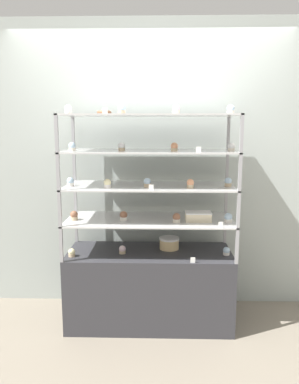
# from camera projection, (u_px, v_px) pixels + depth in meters

# --- Properties ---
(ground_plane) EXTENTS (20.00, 20.00, 0.00)m
(ground_plane) POSITION_uv_depth(u_px,v_px,m) (150.00, 321.00, 3.25)
(ground_plane) COLOR gray
(back_wall) EXTENTS (8.00, 0.05, 2.60)m
(back_wall) POSITION_uv_depth(u_px,v_px,m) (151.00, 167.00, 3.44)
(back_wall) COLOR #A8B2AD
(back_wall) RESTS_ON ground_plane
(display_base) EXTENTS (1.37, 0.55, 0.63)m
(display_base) POSITION_uv_depth(u_px,v_px,m) (150.00, 287.00, 3.19)
(display_base) COLOR #333338
(display_base) RESTS_ON ground_plane
(display_riser_lower) EXTENTS (1.37, 0.55, 0.28)m
(display_riser_lower) POSITION_uv_depth(u_px,v_px,m) (150.00, 221.00, 3.09)
(display_riser_lower) COLOR #99999E
(display_riser_lower) RESTS_ON display_base
(display_riser_middle) EXTENTS (1.37, 0.55, 0.28)m
(display_riser_middle) POSITION_uv_depth(u_px,v_px,m) (150.00, 187.00, 3.05)
(display_riser_middle) COLOR #99999E
(display_riser_middle) RESTS_ON display_riser_lower
(display_riser_upper) EXTENTS (1.37, 0.55, 0.28)m
(display_riser_upper) POSITION_uv_depth(u_px,v_px,m) (150.00, 152.00, 3.00)
(display_riser_upper) COLOR #99999E
(display_riser_upper) RESTS_ON display_riser_middle
(display_riser_top) EXTENTS (1.37, 0.55, 0.28)m
(display_riser_top) POSITION_uv_depth(u_px,v_px,m) (150.00, 116.00, 2.95)
(display_riser_top) COLOR #99999E
(display_riser_top) RESTS_ON display_riser_upper
(layer_cake_centerpiece) EXTENTS (0.17, 0.17, 0.10)m
(layer_cake_centerpiece) POSITION_uv_depth(u_px,v_px,m) (169.00, 243.00, 3.20)
(layer_cake_centerpiece) COLOR #DBBC84
(layer_cake_centerpiece) RESTS_ON display_base
(sheet_cake_frosted) EXTENTS (0.21, 0.13, 0.07)m
(sheet_cake_frosted) POSITION_uv_depth(u_px,v_px,m) (198.00, 216.00, 3.02)
(sheet_cake_frosted) COLOR beige
(sheet_cake_frosted) RESTS_ON display_riser_lower
(cupcake_0) EXTENTS (0.06, 0.06, 0.07)m
(cupcake_0) POSITION_uv_depth(u_px,v_px,m) (72.00, 253.00, 3.01)
(cupcake_0) COLOR #CCB28C
(cupcake_0) RESTS_ON display_base
(cupcake_1) EXTENTS (0.06, 0.06, 0.07)m
(cupcake_1) POSITION_uv_depth(u_px,v_px,m) (122.00, 250.00, 3.09)
(cupcake_1) COLOR #CCB28C
(cupcake_1) RESTS_ON display_base
(cupcake_2) EXTENTS (0.06, 0.06, 0.07)m
(cupcake_2) POSITION_uv_depth(u_px,v_px,m) (226.00, 251.00, 3.05)
(cupcake_2) COLOR white
(cupcake_2) RESTS_ON display_base
(price_tag_0) EXTENTS (0.04, 0.00, 0.04)m
(price_tag_0) POSITION_uv_depth(u_px,v_px,m) (193.00, 260.00, 2.87)
(price_tag_0) COLOR white
(price_tag_0) RESTS_ON display_base
(cupcake_3) EXTENTS (0.06, 0.06, 0.08)m
(cupcake_3) POSITION_uv_depth(u_px,v_px,m) (74.00, 216.00, 3.04)
(cupcake_3) COLOR #CCB28C
(cupcake_3) RESTS_ON display_riser_lower
(cupcake_4) EXTENTS (0.06, 0.06, 0.08)m
(cupcake_4) POSITION_uv_depth(u_px,v_px,m) (124.00, 216.00, 3.03)
(cupcake_4) COLOR white
(cupcake_4) RESTS_ON display_riser_lower
(cupcake_5) EXTENTS (0.06, 0.06, 0.08)m
(cupcake_5) POSITION_uv_depth(u_px,v_px,m) (176.00, 218.00, 2.97)
(cupcake_5) COLOR beige
(cupcake_5) RESTS_ON display_riser_lower
(cupcake_6) EXTENTS (0.06, 0.06, 0.08)m
(cupcake_6) POSITION_uv_depth(u_px,v_px,m) (228.00, 218.00, 2.97)
(cupcake_6) COLOR white
(cupcake_6) RESTS_ON display_riser_lower
(price_tag_1) EXTENTS (0.04, 0.00, 0.04)m
(price_tag_1) POSITION_uv_depth(u_px,v_px,m) (221.00, 225.00, 2.82)
(price_tag_1) COLOR white
(price_tag_1) RESTS_ON display_riser_lower
(cupcake_7) EXTENTS (0.06, 0.06, 0.07)m
(cupcake_7) POSITION_uv_depth(u_px,v_px,m) (70.00, 182.00, 2.99)
(cupcake_7) COLOR white
(cupcake_7) RESTS_ON display_riser_middle
(cupcake_8) EXTENTS (0.06, 0.06, 0.07)m
(cupcake_8) POSITION_uv_depth(u_px,v_px,m) (107.00, 184.00, 2.90)
(cupcake_8) COLOR white
(cupcake_8) RESTS_ON display_riser_middle
(cupcake_9) EXTENTS (0.06, 0.06, 0.07)m
(cupcake_9) POSITION_uv_depth(u_px,v_px,m) (147.00, 183.00, 2.95)
(cupcake_9) COLOR #CCB28C
(cupcake_9) RESTS_ON display_riser_middle
(cupcake_10) EXTENTS (0.06, 0.06, 0.07)m
(cupcake_10) POSITION_uv_depth(u_px,v_px,m) (190.00, 184.00, 2.89)
(cupcake_10) COLOR #CCB28C
(cupcake_10) RESTS_ON display_riser_middle
(cupcake_11) EXTENTS (0.06, 0.06, 0.07)m
(cupcake_11) POSITION_uv_depth(u_px,v_px,m) (228.00, 182.00, 2.97)
(cupcake_11) COLOR #CCB28C
(cupcake_11) RESTS_ON display_riser_middle
(price_tag_2) EXTENTS (0.04, 0.00, 0.04)m
(price_tag_2) POSITION_uv_depth(u_px,v_px,m) (151.00, 188.00, 2.79)
(price_tag_2) COLOR white
(price_tag_2) RESTS_ON display_riser_middle
(cupcake_12) EXTENTS (0.06, 0.06, 0.07)m
(cupcake_12) POSITION_uv_depth(u_px,v_px,m) (72.00, 147.00, 2.96)
(cupcake_12) COLOR beige
(cupcake_12) RESTS_ON display_riser_upper
(cupcake_13) EXTENTS (0.06, 0.06, 0.07)m
(cupcake_13) POSITION_uv_depth(u_px,v_px,m) (122.00, 147.00, 2.94)
(cupcake_13) COLOR #CCB28C
(cupcake_13) RESTS_ON display_riser_upper
(cupcake_14) EXTENTS (0.06, 0.06, 0.07)m
(cupcake_14) POSITION_uv_depth(u_px,v_px,m) (174.00, 147.00, 2.90)
(cupcake_14) COLOR #CCB28C
(cupcake_14) RESTS_ON display_riser_upper
(cupcake_15) EXTENTS (0.06, 0.06, 0.07)m
(cupcake_15) POSITION_uv_depth(u_px,v_px,m) (231.00, 147.00, 2.90)
(cupcake_15) COLOR beige
(cupcake_15) RESTS_ON display_riser_upper
(price_tag_3) EXTENTS (0.04, 0.00, 0.04)m
(price_tag_3) POSITION_uv_depth(u_px,v_px,m) (199.00, 150.00, 2.73)
(price_tag_3) COLOR white
(price_tag_3) RESTS_ON display_riser_upper
(cupcake_16) EXTENTS (0.06, 0.06, 0.07)m
(cupcake_16) POSITION_uv_depth(u_px,v_px,m) (68.00, 110.00, 2.86)
(cupcake_16) COLOR beige
(cupcake_16) RESTS_ON display_riser_top
(cupcake_17) EXTENTS (0.06, 0.06, 0.07)m
(cupcake_17) POSITION_uv_depth(u_px,v_px,m) (122.00, 109.00, 2.80)
(cupcake_17) COLOR #CCB28C
(cupcake_17) RESTS_ON display_riser_top
(cupcake_18) EXTENTS (0.06, 0.06, 0.07)m
(cupcake_18) POSITION_uv_depth(u_px,v_px,m) (176.00, 109.00, 2.80)
(cupcake_18) COLOR beige
(cupcake_18) RESTS_ON display_riser_top
(cupcake_19) EXTENTS (0.06, 0.06, 0.07)m
(cupcake_19) POSITION_uv_depth(u_px,v_px,m) (231.00, 110.00, 2.84)
(cupcake_19) COLOR beige
(cupcake_19) RESTS_ON display_riser_top
(price_tag_4) EXTENTS (0.04, 0.00, 0.04)m
(price_tag_4) POSITION_uv_depth(u_px,v_px,m) (105.00, 110.00, 2.70)
(price_tag_4) COLOR white
(price_tag_4) RESTS_ON display_riser_top
(donut_glazed) EXTENTS (0.12, 0.12, 0.03)m
(donut_glazed) POSITION_uv_depth(u_px,v_px,m) (104.00, 113.00, 2.97)
(donut_glazed) COLOR brown
(donut_glazed) RESTS_ON display_riser_top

